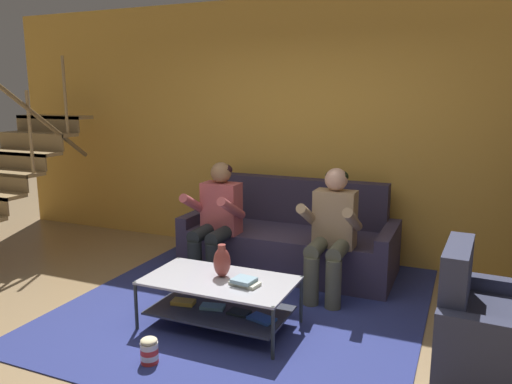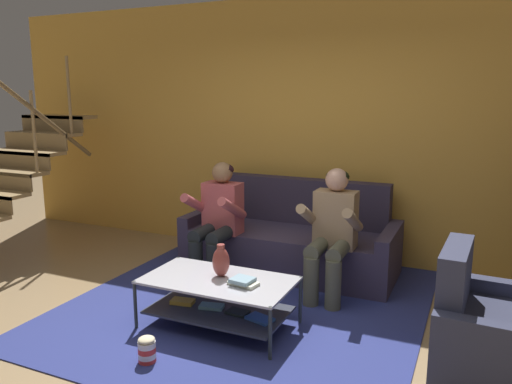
{
  "view_description": "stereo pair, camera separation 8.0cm",
  "coord_description": "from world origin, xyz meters",
  "px_view_note": "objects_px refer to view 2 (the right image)",
  "views": [
    {
      "loc": [
        1.64,
        -2.97,
        1.86
      ],
      "look_at": [
        -0.04,
        0.93,
        1.01
      ],
      "focal_mm": 35.0,
      "sensor_mm": 36.0,
      "label": 1
    },
    {
      "loc": [
        1.72,
        -2.94,
        1.86
      ],
      "look_at": [
        -0.04,
        0.93,
        1.01
      ],
      "focal_mm": 35.0,
      "sensor_mm": 36.0,
      "label": 2
    }
  ],
  "objects_px": {
    "person_seated_right": "(332,228)",
    "book_stack": "(243,282)",
    "popcorn_tub": "(147,350)",
    "vase": "(221,261)",
    "coffee_table": "(219,295)",
    "armchair": "(504,340)",
    "person_seated_left": "(218,216)",
    "couch": "(291,242)"
  },
  "relations": [
    {
      "from": "person_seated_right",
      "to": "book_stack",
      "type": "xyz_separation_m",
      "value": [
        -0.42,
        -1.0,
        -0.22
      ]
    },
    {
      "from": "person_seated_right",
      "to": "coffee_table",
      "type": "height_order",
      "value": "person_seated_right"
    },
    {
      "from": "book_stack",
      "to": "coffee_table",
      "type": "bearing_deg",
      "value": 172.19
    },
    {
      "from": "couch",
      "to": "coffee_table",
      "type": "distance_m",
      "value": 1.51
    },
    {
      "from": "person_seated_right",
      "to": "popcorn_tub",
      "type": "relative_size",
      "value": 6.04
    },
    {
      "from": "coffee_table",
      "to": "popcorn_tub",
      "type": "distance_m",
      "value": 0.74
    },
    {
      "from": "couch",
      "to": "book_stack",
      "type": "height_order",
      "value": "couch"
    },
    {
      "from": "vase",
      "to": "book_stack",
      "type": "bearing_deg",
      "value": -22.19
    },
    {
      "from": "person_seated_left",
      "to": "vase",
      "type": "relative_size",
      "value": 4.41
    },
    {
      "from": "vase",
      "to": "book_stack",
      "type": "height_order",
      "value": "vase"
    },
    {
      "from": "armchair",
      "to": "person_seated_left",
      "type": "bearing_deg",
      "value": 160.97
    },
    {
      "from": "book_stack",
      "to": "armchair",
      "type": "bearing_deg",
      "value": 3.33
    },
    {
      "from": "armchair",
      "to": "popcorn_tub",
      "type": "relative_size",
      "value": 4.72
    },
    {
      "from": "coffee_table",
      "to": "vase",
      "type": "height_order",
      "value": "vase"
    },
    {
      "from": "vase",
      "to": "person_seated_left",
      "type": "bearing_deg",
      "value": 120.16
    },
    {
      "from": "person_seated_right",
      "to": "popcorn_tub",
      "type": "height_order",
      "value": "person_seated_right"
    },
    {
      "from": "person_seated_right",
      "to": "popcorn_tub",
      "type": "bearing_deg",
      "value": -116.76
    },
    {
      "from": "couch",
      "to": "book_stack",
      "type": "distance_m",
      "value": 1.55
    },
    {
      "from": "book_stack",
      "to": "couch",
      "type": "bearing_deg",
      "value": 96.51
    },
    {
      "from": "couch",
      "to": "person_seated_left",
      "type": "distance_m",
      "value": 0.87
    },
    {
      "from": "person_seated_right",
      "to": "popcorn_tub",
      "type": "distance_m",
      "value": 1.95
    },
    {
      "from": "couch",
      "to": "coffee_table",
      "type": "relative_size",
      "value": 1.85
    },
    {
      "from": "person_seated_left",
      "to": "book_stack",
      "type": "xyz_separation_m",
      "value": [
        0.77,
        -1.0,
        -0.22
      ]
    },
    {
      "from": "armchair",
      "to": "popcorn_tub",
      "type": "height_order",
      "value": "armchair"
    },
    {
      "from": "armchair",
      "to": "popcorn_tub",
      "type": "bearing_deg",
      "value": -161.05
    },
    {
      "from": "person_seated_left",
      "to": "coffee_table",
      "type": "height_order",
      "value": "person_seated_left"
    },
    {
      "from": "person_seated_left",
      "to": "coffee_table",
      "type": "relative_size",
      "value": 0.99
    },
    {
      "from": "coffee_table",
      "to": "popcorn_tub",
      "type": "bearing_deg",
      "value": -105.46
    },
    {
      "from": "popcorn_tub",
      "to": "coffee_table",
      "type": "bearing_deg",
      "value": 74.54
    },
    {
      "from": "person_seated_left",
      "to": "popcorn_tub",
      "type": "bearing_deg",
      "value": -78.4
    },
    {
      "from": "person_seated_left",
      "to": "person_seated_right",
      "type": "bearing_deg",
      "value": 0.05
    },
    {
      "from": "couch",
      "to": "book_stack",
      "type": "relative_size",
      "value": 9.0
    },
    {
      "from": "coffee_table",
      "to": "armchair",
      "type": "distance_m",
      "value": 2.06
    },
    {
      "from": "armchair",
      "to": "coffee_table",
      "type": "bearing_deg",
      "value": -177.93
    },
    {
      "from": "person_seated_right",
      "to": "person_seated_left",
      "type": "bearing_deg",
      "value": -179.95
    },
    {
      "from": "armchair",
      "to": "book_stack",
      "type": "bearing_deg",
      "value": -176.67
    },
    {
      "from": "person_seated_left",
      "to": "couch",
      "type": "bearing_deg",
      "value": 42.36
    },
    {
      "from": "person_seated_right",
      "to": "couch",
      "type": "bearing_deg",
      "value": 137.69
    },
    {
      "from": "couch",
      "to": "popcorn_tub",
      "type": "xyz_separation_m",
      "value": [
        -0.25,
        -2.2,
        -0.21
      ]
    },
    {
      "from": "book_stack",
      "to": "armchair",
      "type": "distance_m",
      "value": 1.83
    },
    {
      "from": "person_seated_left",
      "to": "book_stack",
      "type": "bearing_deg",
      "value": -52.51
    },
    {
      "from": "couch",
      "to": "person_seated_right",
      "type": "relative_size",
      "value": 1.85
    }
  ]
}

